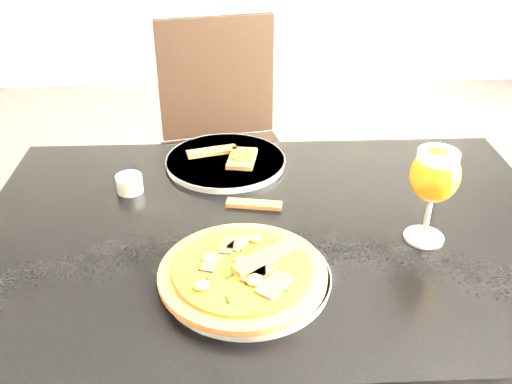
{
  "coord_description": "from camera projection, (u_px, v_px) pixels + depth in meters",
  "views": [
    {
      "loc": [
        0.07,
        -0.86,
        1.4
      ],
      "look_at": [
        0.12,
        0.1,
        0.83
      ],
      "focal_mm": 40.0,
      "sensor_mm": 36.0,
      "label": 1
    }
  ],
  "objects": [
    {
      "name": "dining_table",
      "position": [
        271.0,
        263.0,
        1.2
      ],
      "size": [
        1.2,
        0.8,
        0.75
      ],
      "rotation": [
        0.0,
        0.0,
        -0.0
      ],
      "color": "black",
      "rests_on": "ground"
    },
    {
      "name": "chair_far",
      "position": [
        225.0,
        145.0,
        2.02
      ],
      "size": [
        0.51,
        0.51,
        0.93
      ],
      "rotation": [
        0.0,
        0.0,
        0.2
      ],
      "color": "black",
      "rests_on": "ground"
    },
    {
      "name": "plate_main",
      "position": [
        246.0,
        278.0,
        1.01
      ],
      "size": [
        0.39,
        0.39,
        0.02
      ],
      "primitive_type": "cylinder",
      "rotation": [
        0.0,
        0.0,
        0.43
      ],
      "color": "silver",
      "rests_on": "dining_table"
    },
    {
      "name": "pizza",
      "position": [
        243.0,
        271.0,
        1.0
      ],
      "size": [
        0.3,
        0.3,
        0.03
      ],
      "rotation": [
        0.0,
        0.0,
        0.34
      ],
      "color": "brown",
      "rests_on": "plate_main"
    },
    {
      "name": "plate_second",
      "position": [
        226.0,
        161.0,
        1.39
      ],
      "size": [
        0.38,
        0.38,
        0.02
      ],
      "primitive_type": "cylinder",
      "rotation": [
        0.0,
        0.0,
        0.42
      ],
      "color": "silver",
      "rests_on": "dining_table"
    },
    {
      "name": "crust_scraps",
      "position": [
        232.0,
        156.0,
        1.39
      ],
      "size": [
        0.18,
        0.13,
        0.01
      ],
      "rotation": [
        0.0,
        0.0,
        0.7
      ],
      "color": "brown",
      "rests_on": "plate_second"
    },
    {
      "name": "loose_crust",
      "position": [
        254.0,
        204.0,
        1.23
      ],
      "size": [
        0.12,
        0.05,
        0.01
      ],
      "primitive_type": "cube",
      "rotation": [
        0.0,
        0.0,
        -0.18
      ],
      "color": "brown",
      "rests_on": "dining_table"
    },
    {
      "name": "sauce_cup",
      "position": [
        129.0,
        183.0,
        1.27
      ],
      "size": [
        0.06,
        0.06,
        0.04
      ],
      "color": "beige",
      "rests_on": "dining_table"
    },
    {
      "name": "beer_glass",
      "position": [
        435.0,
        176.0,
        1.05
      ],
      "size": [
        0.09,
        0.09,
        0.2
      ],
      "color": "silver",
      "rests_on": "dining_table"
    }
  ]
}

